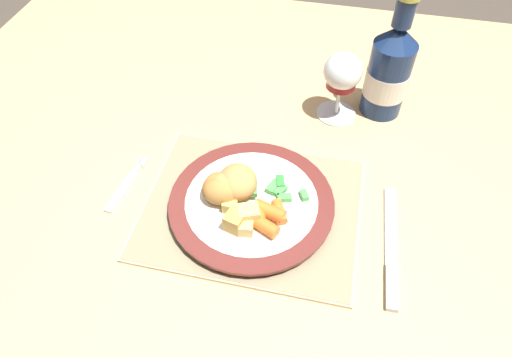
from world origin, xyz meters
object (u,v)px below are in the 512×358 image
(wine_glass, at_px, (342,75))
(dining_table, at_px, (266,162))
(dinner_plate, at_px, (252,204))
(bottle, at_px, (389,71))
(table_knife, at_px, (391,255))
(fork, at_px, (124,188))

(wine_glass, bearing_deg, dining_table, -145.83)
(dinner_plate, xyz_separation_m, bottle, (0.19, 0.30, 0.07))
(dinner_plate, bearing_deg, table_knife, -9.96)
(dinner_plate, xyz_separation_m, table_knife, (0.22, -0.04, -0.01))
(fork, relative_size, bottle, 0.53)
(dining_table, xyz_separation_m, bottle, (0.20, 0.12, 0.17))
(wine_glass, bearing_deg, fork, -140.79)
(dining_table, height_order, fork, fork)
(dinner_plate, relative_size, wine_glass, 1.96)
(dining_table, distance_m, fork, 0.29)
(table_knife, bearing_deg, dinner_plate, 170.04)
(dinner_plate, bearing_deg, dining_table, 93.78)
(bottle, bearing_deg, dining_table, -150.30)
(dining_table, xyz_separation_m, wine_glass, (0.12, 0.08, 0.17))
(wine_glass, bearing_deg, dinner_plate, -112.31)
(table_knife, xyz_separation_m, wine_glass, (-0.11, 0.30, 0.09))
(dinner_plate, relative_size, table_knife, 1.19)
(fork, bearing_deg, bottle, 36.30)
(dining_table, bearing_deg, table_knife, -43.46)
(dinner_plate, height_order, wine_glass, wine_glass)
(table_knife, height_order, wine_glass, wine_glass)
(wine_glass, xyz_separation_m, bottle, (0.08, 0.03, -0.00))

